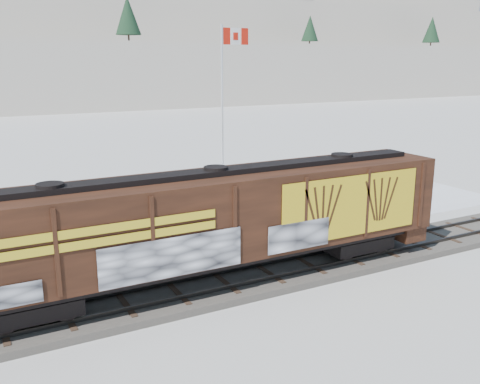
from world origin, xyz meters
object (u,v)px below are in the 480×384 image
car_silver (181,230)px  car_white (241,210)px  car_dark (330,192)px  hopper_railcar (217,219)px  flagpole (224,137)px

car_silver → car_white: size_ratio=0.84×
car_white → car_dark: size_ratio=0.96×
hopper_railcar → car_silver: (0.73, 5.52, -2.13)m
car_dark → car_silver: bearing=97.2°
car_silver → car_dark: (11.04, 2.64, 0.04)m
car_white → car_dark: bearing=-71.2°
hopper_railcar → flagpole: bearing=62.2°
hopper_railcar → car_dark: (11.76, 8.16, -2.09)m
car_silver → car_white: 4.37m
hopper_railcar → car_silver: 5.96m
hopper_railcar → car_white: size_ratio=3.90×
flagpole → car_dark: (5.08, -4.53, -3.18)m
hopper_railcar → car_silver: bearing=82.5°
car_silver → car_white: (4.10, 1.50, 0.11)m
flagpole → car_dark: size_ratio=2.07×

